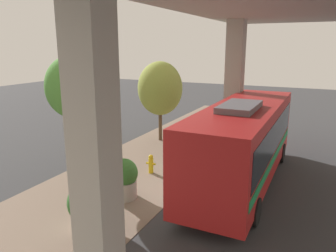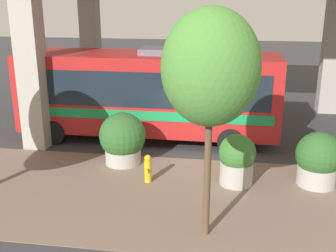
{
  "view_description": "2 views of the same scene",
  "coord_description": "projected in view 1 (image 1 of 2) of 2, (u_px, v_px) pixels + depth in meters",
  "views": [
    {
      "loc": [
        5.1,
        -11.87,
        6.03
      ],
      "look_at": [
        -1.31,
        1.44,
        2.41
      ],
      "focal_mm": 35.0,
      "sensor_mm": 36.0,
      "label": 1
    },
    {
      "loc": [
        -14.34,
        -1.26,
        5.92
      ],
      "look_at": [
        -0.83,
        0.77,
        1.53
      ],
      "focal_mm": 45.0,
      "sensor_mm": 36.0,
      "label": 2
    }
  ],
  "objects": [
    {
      "name": "bus",
      "position": [
        244.0,
        139.0,
        14.36
      ],
      "size": [
        2.8,
        10.46,
        3.79
      ],
      "color": "#B21E1E",
      "rests_on": "ground"
    },
    {
      "name": "planter_front",
      "position": [
        124.0,
        179.0,
        13.15
      ],
      "size": [
        1.17,
        1.17,
        1.67
      ],
      "color": "#ADA89E",
      "rests_on": "ground"
    },
    {
      "name": "planter_back",
      "position": [
        188.0,
        152.0,
        16.16
      ],
      "size": [
        1.64,
        1.64,
        1.88
      ],
      "color": "#ADA89E",
      "rests_on": "ground"
    },
    {
      "name": "street_tree_near",
      "position": [
        160.0,
        89.0,
        20.72
      ],
      "size": [
        2.84,
        2.84,
        5.12
      ],
      "color": "brown",
      "rests_on": "ground"
    },
    {
      "name": "ground_plane",
      "position": [
        181.0,
        191.0,
        13.97
      ],
      "size": [
        80.0,
        80.0,
        0.0
      ],
      "primitive_type": "plane",
      "color": "#38383A",
      "rests_on": "ground"
    },
    {
      "name": "sidewalk_strip",
      "position": [
        122.0,
        179.0,
        15.23
      ],
      "size": [
        6.0,
        40.0,
        0.02
      ],
      "color": "#7A6656",
      "rests_on": "ground"
    },
    {
      "name": "planter_middle",
      "position": [
        89.0,
        207.0,
        10.8
      ],
      "size": [
        1.43,
        1.43,
        1.76
      ],
      "color": "#ADA89E",
      "rests_on": "ground"
    },
    {
      "name": "overpass",
      "position": [
        296.0,
        15.0,
        10.61
      ],
      "size": [
        9.4,
        20.36,
        8.01
      ],
      "color": "#ADA89E",
      "rests_on": "ground"
    },
    {
      "name": "fire_hydrant",
      "position": [
        151.0,
        164.0,
        15.83
      ],
      "size": [
        0.49,
        0.23,
        0.95
      ],
      "color": "gold",
      "rests_on": "ground"
    },
    {
      "name": "street_tree_far",
      "position": [
        71.0,
        87.0,
        14.32
      ],
      "size": [
        2.25,
        2.25,
        5.64
      ],
      "color": "brown",
      "rests_on": "ground"
    }
  ]
}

